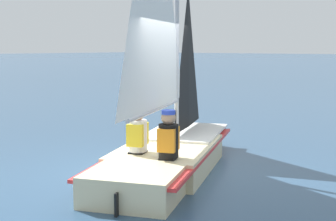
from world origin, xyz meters
name	(u,v)px	position (x,y,z in m)	size (l,w,h in m)	color
ground_plane	(168,170)	(0.00, 0.00, 0.00)	(260.00, 260.00, 0.00)	#2D4C6B
sailboat_main	(167,128)	(0.03, -0.06, 0.74)	(3.16, 4.65, 5.30)	beige
sailor_helm	(137,140)	(0.00, -0.74, 0.63)	(0.40, 0.42, 1.16)	black
sailor_crew	(168,146)	(0.63, -0.73, 0.63)	(0.40, 0.42, 1.16)	black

